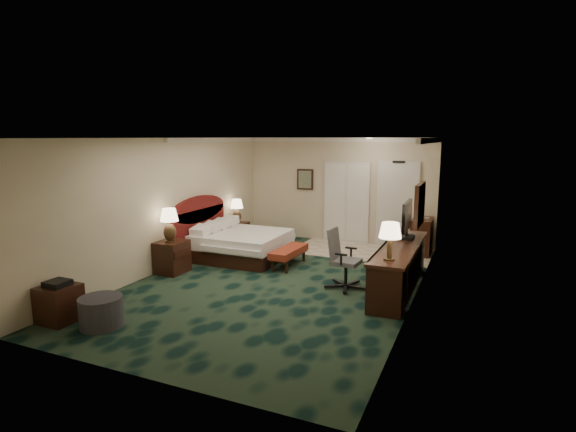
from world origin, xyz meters
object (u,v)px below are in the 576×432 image
at_px(bed, 242,245).
at_px(lamp_far, 237,211).
at_px(lamp_near, 170,225).
at_px(side_table, 59,304).
at_px(desk_chair, 346,259).
at_px(bed_bench, 289,257).
at_px(nightstand_far, 238,233).
at_px(desk, 399,268).
at_px(ottoman, 101,312).
at_px(nightstand_near, 172,257).
at_px(minibar, 422,236).
at_px(tv, 407,220).

height_order(bed, lamp_far, lamp_far).
bearing_deg(lamp_near, side_table, -89.85).
height_order(side_table, desk_chair, desk_chair).
bearing_deg(bed_bench, desk_chair, -27.73).
bearing_deg(desk_chair, lamp_near, -167.71).
xyz_separation_m(nightstand_far, desk, (4.44, -2.00, 0.14)).
xyz_separation_m(ottoman, desk, (3.68, 3.32, 0.19)).
bearing_deg(lamp_far, nightstand_far, 51.75).
bearing_deg(nightstand_near, desk_chair, 7.71).
bearing_deg(bed_bench, nightstand_near, -143.22).
relative_size(lamp_far, minibar, 0.71).
xyz_separation_m(desk, tv, (0.00, 0.65, 0.76)).
relative_size(nightstand_far, ottoman, 0.88).
distance_m(desk, tv, 1.00).
bearing_deg(lamp_far, ottoman, -81.72).
bearing_deg(side_table, bed_bench, 63.72).
relative_size(lamp_near, desk, 0.24).
bearing_deg(minibar, lamp_near, -141.53).
distance_m(ottoman, tv, 5.50).
distance_m(nightstand_near, lamp_far, 2.80).
bearing_deg(ottoman, nightstand_near, 105.56).
distance_m(lamp_far, minibar, 4.59).
bearing_deg(bed_bench, bed, 173.84).
relative_size(side_table, desk, 0.20).
bearing_deg(nightstand_near, nightstand_far, 90.88).
distance_m(bed, minibar, 4.18).
bearing_deg(bed, tv, -1.97).
distance_m(lamp_far, side_table, 5.45).
distance_m(desk, desk_chair, 0.95).
xyz_separation_m(nightstand_near, minibar, (4.45, 3.51, 0.10)).
bearing_deg(tv, side_table, -137.76).
xyz_separation_m(lamp_near, bed_bench, (1.99, 1.38, -0.79)).
relative_size(lamp_near, tv, 0.74).
relative_size(nightstand_near, lamp_far, 1.07).
bearing_deg(side_table, nightstand_far, 90.51).
height_order(lamp_far, ottoman, lamp_far).
xyz_separation_m(side_table, minibar, (4.44, 6.17, 0.15)).
bearing_deg(minibar, nightstand_far, -170.69).
distance_m(nightstand_far, desk_chair, 4.23).
bearing_deg(nightstand_near, minibar, 38.25).
bearing_deg(minibar, lamp_far, -170.46).
relative_size(bed_bench, side_table, 2.12).
bearing_deg(nightstand_near, bed, 63.79).
bearing_deg(lamp_near, bed, 64.17).
xyz_separation_m(nightstand_near, tv, (4.40, 1.42, 0.85)).
bearing_deg(lamp_near, ottoman, -74.24).
bearing_deg(desk_chair, minibar, 76.72).
xyz_separation_m(side_table, desk, (4.39, 3.43, 0.13)).
height_order(bed_bench, side_table, side_table).
bearing_deg(minibar, ottoman, -121.64).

